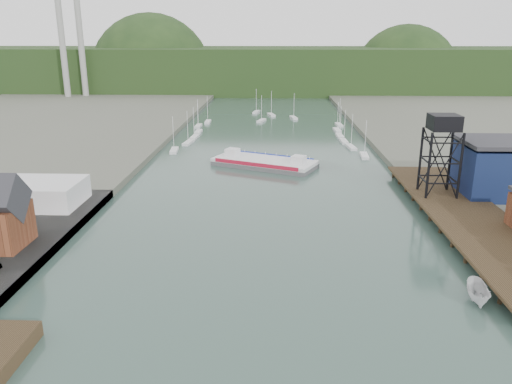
{
  "coord_description": "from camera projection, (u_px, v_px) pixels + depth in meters",
  "views": [
    {
      "loc": [
        2.05,
        -39.54,
        32.43
      ],
      "look_at": [
        -1.34,
        51.8,
        4.0
      ],
      "focal_mm": 35.0,
      "sensor_mm": 36.0,
      "label": 1
    }
  ],
  "objects": [
    {
      "name": "east_pier",
      "position": [
        470.0,
        217.0,
        88.5
      ],
      "size": [
        14.0,
        70.0,
        2.45
      ],
      "color": "black",
      "rests_on": "ground"
    },
    {
      "name": "white_shed",
      "position": [
        34.0,
        193.0,
        95.56
      ],
      "size": [
        18.0,
        12.0,
        4.5
      ],
      "primitive_type": "cube",
      "color": "silver",
      "rests_on": "west_quay"
    },
    {
      "name": "blue_shed",
      "position": [
        511.0,
        168.0,
        100.81
      ],
      "size": [
        20.5,
        14.5,
        11.3
      ],
      "color": "#0D1E3D",
      "rests_on": "east_land"
    },
    {
      "name": "distant_hills",
      "position": [
        266.0,
        72.0,
        332.04
      ],
      "size": [
        500.0,
        120.0,
        80.0
      ],
      "color": "black",
      "rests_on": "ground"
    },
    {
      "name": "chain_ferry",
      "position": [
        264.0,
        162.0,
        130.5
      ],
      "size": [
        28.58,
        20.62,
        3.82
      ],
      "rotation": [
        0.0,
        0.0,
        -0.42
      ],
      "color": "#515154",
      "rests_on": "ground"
    },
    {
      "name": "motorboat",
      "position": [
        478.0,
        294.0,
        63.35
      ],
      "size": [
        3.63,
        6.87,
        2.52
      ],
      "primitive_type": "imported",
      "rotation": [
        0.0,
        0.0,
        -0.19
      ],
      "color": "silver",
      "rests_on": "ground"
    },
    {
      "name": "smokestacks",
      "position": [
        72.0,
        42.0,
        264.13
      ],
      "size": [
        11.2,
        8.2,
        60.0
      ],
      "color": "#979893",
      "rests_on": "ground"
    },
    {
      "name": "marina_sailboats",
      "position": [
        269.0,
        130.0,
        179.45
      ],
      "size": [
        57.71,
        92.65,
        0.9
      ],
      "color": "silver",
      "rests_on": "ground"
    },
    {
      "name": "lift_tower",
      "position": [
        444.0,
        127.0,
        96.89
      ],
      "size": [
        6.5,
        6.5,
        16.0
      ],
      "color": "black",
      "rests_on": "east_pier"
    }
  ]
}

